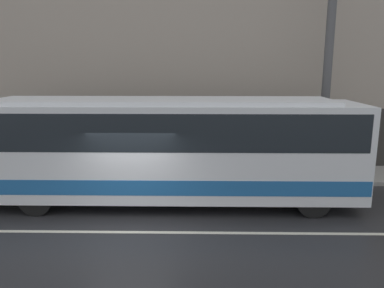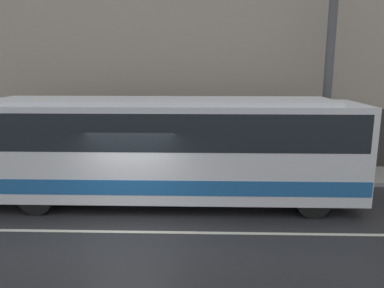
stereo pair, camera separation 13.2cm
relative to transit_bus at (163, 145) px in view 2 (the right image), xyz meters
name	(u,v)px [view 2 (the right image)]	position (x,y,z in m)	size (l,w,h in m)	color
ground_plane	(126,232)	(-0.79, -2.25, -1.88)	(60.00, 60.00, 0.00)	#262628
sidewalk	(152,174)	(-0.79, 2.92, -1.80)	(60.00, 2.34, 0.15)	gray
building_facade	(154,49)	(-0.79, 4.23, 3.10)	(60.00, 0.35, 10.33)	gray
lane_stripe	(126,232)	(-0.79, -2.25, -1.87)	(54.00, 0.14, 0.01)	beige
transit_bus	(163,145)	(0.00, 0.00, 0.00)	(12.12, 2.57, 3.33)	silver
utility_pole_near	(329,64)	(5.82, 2.60, 2.49)	(0.31, 0.31, 8.45)	#4C4C4F
pedestrian_waiting	(103,154)	(-2.65, 2.66, -0.92)	(0.36, 0.36, 1.72)	navy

